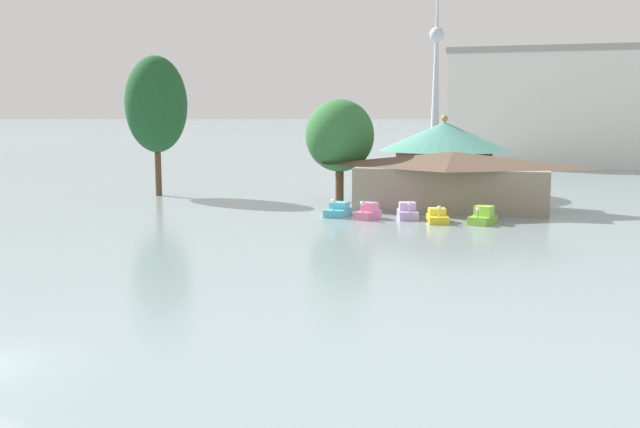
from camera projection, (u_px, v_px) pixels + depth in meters
pedal_boat_cyan at (338, 210)px, 58.71m from camera, size 1.79×3.08×1.57m
pedal_boat_pink at (368, 212)px, 57.12m from camera, size 1.90×2.63×1.56m
pedal_boat_lavender at (408, 212)px, 57.17m from camera, size 2.14×2.96×1.52m
pedal_boat_yellow at (437, 217)px, 55.23m from camera, size 2.11×2.91×1.45m
pedal_boat_lime at (483, 217)px, 54.49m from camera, size 2.18×2.86×1.41m
boathouse at (452, 179)px, 62.80m from camera, size 17.66×9.18×5.08m
green_roof_pavilion at (444, 153)px, 72.79m from camera, size 13.42×13.42×8.26m
shoreline_tree_tall_left at (156, 105)px, 72.11m from camera, size 6.27×6.27×14.21m
shoreline_tree_mid at (340, 136)px, 67.11m from camera, size 6.51×6.51×9.74m
background_building_block at (573, 107)px, 112.47m from camera, size 38.96×12.51×18.63m
distant_broadcast_tower at (437, 42)px, 420.02m from camera, size 8.76×8.76×126.44m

